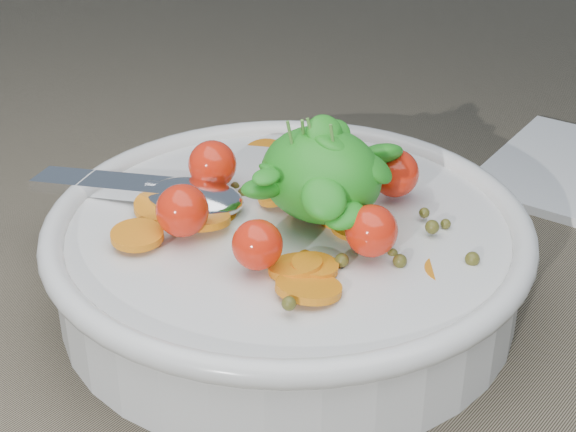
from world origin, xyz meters
The scene contains 2 objects.
ground centered at (0.00, 0.00, 0.00)m, with size 6.00×6.00×0.00m, color #766B54.
bowl centered at (-0.01, 0.00, 0.03)m, with size 0.28×0.26×0.11m.
Camera 1 is at (0.24, -0.32, 0.28)m, focal length 55.00 mm.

